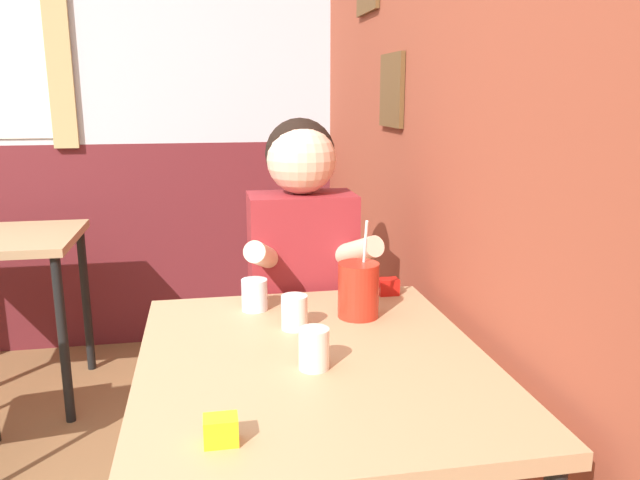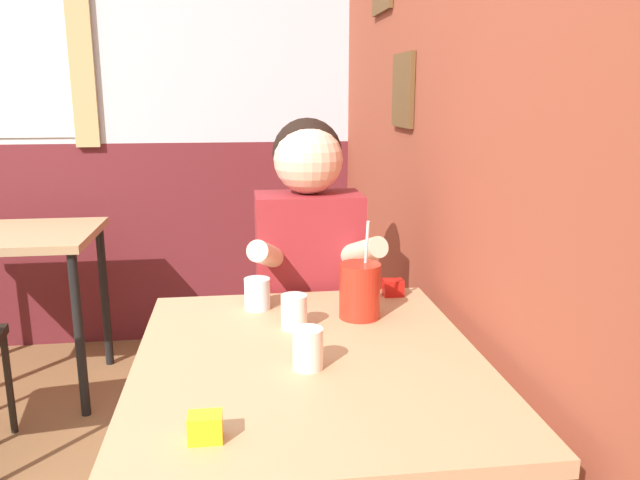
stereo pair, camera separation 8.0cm
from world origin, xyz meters
The scene contains 10 objects.
brick_wall_right centered at (1.26, 1.18, 1.35)m, with size 0.08×4.36×2.70m.
back_wall centered at (-0.01, 2.39, 1.36)m, with size 5.47×0.09×2.70m.
main_table centered at (0.78, 0.30, 0.69)m, with size 0.80×0.95×0.76m.
person_seated centered at (0.85, 0.91, 0.69)m, with size 0.42×0.42×1.28m.
cocktail_pitcher centered at (0.95, 0.54, 0.84)m, with size 0.11×0.11×0.27m.
glass_near_pitcher centered at (0.68, 0.65, 0.81)m, with size 0.07×0.07×0.09m.
glass_center centered at (0.77, 0.48, 0.81)m, with size 0.07×0.07×0.09m.
glass_far_side centered at (0.77, 0.24, 0.81)m, with size 0.07×0.07×0.09m.
condiment_ketchup centered at (1.08, 0.71, 0.79)m, with size 0.06×0.04×0.05m.
condiment_mustard centered at (0.56, -0.03, 0.79)m, with size 0.06×0.04×0.05m.
Camera 1 is at (0.55, -1.03, 1.36)m, focal length 35.00 mm.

